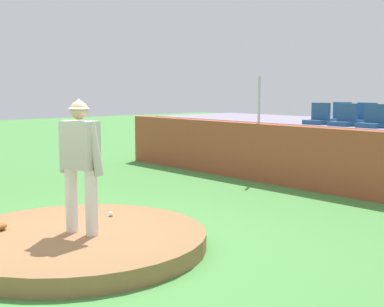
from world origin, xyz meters
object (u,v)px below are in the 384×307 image
Objects in this scene: baseball at (111,214)px; stadium_chair_2 at (373,120)px; stadium_chair_1 at (344,119)px; stadium_chair_5 at (364,117)px; stadium_chair_0 at (318,117)px; stadium_chair_4 at (340,116)px; pitcher at (80,156)px.

baseball is 6.27m from stadium_chair_2.
stadium_chair_5 is (-0.03, 0.91, 0.00)m from stadium_chair_1.
stadium_chair_2 is (1.41, -0.03, 0.00)m from stadium_chair_0.
stadium_chair_5 is (0.67, 0.01, 0.00)m from stadium_chair_4.
stadium_chair_2 is (0.69, -0.00, 0.00)m from stadium_chair_1.
baseball is 0.15× the size of stadium_chair_0.
stadium_chair_1 is (-0.42, 6.90, 0.22)m from pitcher.
baseball is 0.15× the size of stadium_chair_5.
stadium_chair_2 is at bearing 179.59° from stadium_chair_1.
stadium_chair_0 is 1.12m from stadium_chair_5.
stadium_chair_5 is at bearing -179.40° from stadium_chair_4.
stadium_chair_0 and stadium_chair_2 have the same top height.
baseball is 6.23m from stadium_chair_1.
baseball is at bearing 82.36° from stadium_chair_2.
stadium_chair_5 is (-0.45, 7.81, 0.22)m from pitcher.
stadium_chair_0 is 0.71m from stadium_chair_1.
stadium_chair_4 is at bearing -33.04° from stadium_chair_2.
stadium_chair_0 is at bearing 88.98° from stadium_chair_4.
stadium_chair_5 is (0.68, 0.88, 0.00)m from stadium_chair_0.
stadium_chair_0 and stadium_chair_5 have the same top height.
stadium_chair_4 is (-0.70, 0.90, 0.00)m from stadium_chair_1.
stadium_chair_4 reaches higher than baseball.
stadium_chair_2 is 1.00× the size of stadium_chair_4.
stadium_chair_1 is 0.91m from stadium_chair_5.
pitcher is 7.82m from stadium_chair_5.
baseball is 0.15× the size of stadium_chair_4.
stadium_chair_0 is 1.00× the size of stadium_chair_5.
pitcher is 6.92m from stadium_chair_1.
baseball is at bearing 88.82° from stadium_chair_1.
stadium_chair_2 is at bearing 128.36° from stadium_chair_5.
stadium_chair_1 is 1.00× the size of stadium_chair_4.
pitcher is at bearing 87.72° from stadium_chair_2.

